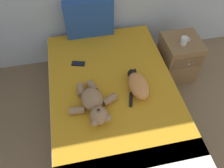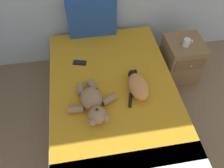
{
  "view_description": "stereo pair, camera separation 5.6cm",
  "coord_description": "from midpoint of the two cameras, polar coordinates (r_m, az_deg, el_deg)",
  "views": [
    {
      "loc": [
        1.44,
        1.97,
        2.34
      ],
      "look_at": [
        1.73,
        3.39,
        0.57
      ],
      "focal_mm": 36.18,
      "sensor_mm": 36.0,
      "label": 1
    },
    {
      "loc": [
        1.5,
        1.96,
        2.34
      ],
      "look_at": [
        1.73,
        3.39,
        0.57
      ],
      "focal_mm": 36.18,
      "sensor_mm": 36.0,
      "label": 2
    }
  ],
  "objects": [
    {
      "name": "cell_phone",
      "position": [
        2.6,
        -7.56,
        5.37
      ],
      "size": [
        0.16,
        0.11,
        0.01
      ],
      "color": "black",
      "rests_on": "bed"
    },
    {
      "name": "cat",
      "position": [
        2.29,
        7.22,
        -0.33
      ],
      "size": [
        0.25,
        0.43,
        0.15
      ],
      "color": "#D18447",
      "rests_on": "bed"
    },
    {
      "name": "bed",
      "position": [
        2.54,
        1.0,
        -4.82
      ],
      "size": [
        1.36,
        2.03,
        0.5
      ],
      "color": "olive",
      "rests_on": "ground_plane"
    },
    {
      "name": "patterned_cushion",
      "position": [
        2.84,
        -4.48,
        16.26
      ],
      "size": [
        0.59,
        0.12,
        0.48
      ],
      "color": "#264C99",
      "rests_on": "bed"
    },
    {
      "name": "nightstand",
      "position": [
        3.07,
        17.5,
        5.88
      ],
      "size": [
        0.44,
        0.48,
        0.57
      ],
      "color": "olive",
      "rests_on": "ground_plane"
    },
    {
      "name": "teddy_bear",
      "position": [
        2.14,
        -4.09,
        -4.92
      ],
      "size": [
        0.49,
        0.56,
        0.18
      ],
      "color": "#937051",
      "rests_on": "bed"
    },
    {
      "name": "mug",
      "position": [
        2.81,
        18.92,
        9.89
      ],
      "size": [
        0.12,
        0.08,
        0.09
      ],
      "color": "silver",
      "rests_on": "nightstand"
    }
  ]
}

